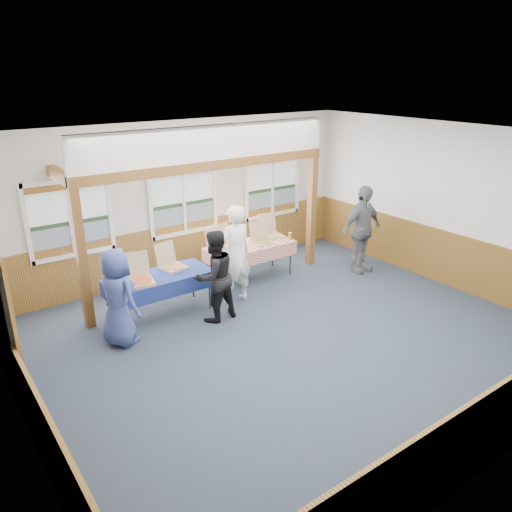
{
  "coord_description": "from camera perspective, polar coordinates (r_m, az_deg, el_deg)",
  "views": [
    {
      "loc": [
        -4.64,
        -5.51,
        4.14
      ],
      "look_at": [
        0.06,
        1.0,
        1.11
      ],
      "focal_mm": 35.0,
      "sensor_mm": 36.0,
      "label": 1
    }
  ],
  "objects": [
    {
      "name": "cased_opening",
      "position": [
        7.15,
        -26.88,
        -7.35
      ],
      "size": [
        0.06,
        1.3,
        2.1
      ],
      "primitive_type": "cube",
      "color": "#2D2D2D",
      "rests_on": "wall_left"
    },
    {
      "name": "wainscot_front",
      "position": [
        6.2,
        25.65,
        -17.01
      ],
      "size": [
        7.98,
        0.05,
        1.1
      ],
      "primitive_type": "cube",
      "color": "brown",
      "rests_on": "floor"
    },
    {
      "name": "man_blue",
      "position": [
        8.07,
        -15.53,
        -4.58
      ],
      "size": [
        0.73,
        0.9,
        1.6
      ],
      "primitive_type": "imported",
      "rotation": [
        0.0,
        0.0,
        1.9
      ],
      "color": "#394790",
      "rests_on": "floor"
    },
    {
      "name": "floor",
      "position": [
        8.3,
        3.73,
        -9.25
      ],
      "size": [
        8.0,
        8.0,
        0.0
      ],
      "primitive_type": "plane",
      "color": "#262E3E",
      "rests_on": "ground"
    },
    {
      "name": "wall_left",
      "position": [
        6.1,
        -26.55,
        -6.26
      ],
      "size": [
        0.0,
        8.0,
        8.0
      ],
      "primitive_type": "plane",
      "rotation": [
        1.57,
        0.0,
        1.57
      ],
      "color": "silver",
      "rests_on": "floor"
    },
    {
      "name": "ceiling",
      "position": [
        7.26,
        4.33,
        13.21
      ],
      "size": [
        8.0,
        8.0,
        0.0
      ],
      "primitive_type": "plane",
      "rotation": [
        3.14,
        0.0,
        0.0
      ],
      "color": "white",
      "rests_on": "wall_back"
    },
    {
      "name": "table_left",
      "position": [
        8.87,
        -11.03,
        -2.53
      ],
      "size": [
        1.94,
        1.1,
        0.76
      ],
      "rotation": [
        0.0,
        0.0,
        0.16
      ],
      "color": "#2D2D2D",
      "rests_on": "floor"
    },
    {
      "name": "window_mid",
      "position": [
        10.39,
        -8.31,
        6.77
      ],
      "size": [
        1.56,
        0.1,
        1.46
      ],
      "color": "white",
      "rests_on": "wall_back"
    },
    {
      "name": "post_left",
      "position": [
        8.61,
        -19.26,
        -0.47
      ],
      "size": [
        0.15,
        0.15,
        2.4
      ],
      "primitive_type": "cube",
      "color": "brown",
      "rests_on": "floor"
    },
    {
      "name": "pizza_box_b",
      "position": [
        9.09,
        -9.57,
        -1.0
      ],
      "size": [
        0.47,
        0.54,
        0.44
      ],
      "rotation": [
        0.0,
        0.0,
        0.16
      ],
      "color": "tan",
      "rests_on": "table_left"
    },
    {
      "name": "wall_back",
      "position": [
        10.44,
        -8.4,
        6.39
      ],
      "size": [
        8.0,
        0.0,
        8.0
      ],
      "primitive_type": "plane",
      "rotation": [
        1.57,
        0.0,
        0.0
      ],
      "color": "silver",
      "rests_on": "floor"
    },
    {
      "name": "drink_glass",
      "position": [
        10.5,
        3.9,
        2.28
      ],
      "size": [
        0.07,
        0.07,
        0.15
      ],
      "primitive_type": "cylinder",
      "color": "#A87E1C",
      "rests_on": "table_right"
    },
    {
      "name": "pizza_box_e",
      "position": [
        10.28,
        0.73,
        1.85
      ],
      "size": [
        0.43,
        0.5,
        0.41
      ],
      "rotation": [
        0.0,
        0.0,
        -0.12
      ],
      "color": "tan",
      "rests_on": "table_right"
    },
    {
      "name": "pizza_box_d",
      "position": [
        10.15,
        -2.97,
        1.59
      ],
      "size": [
        0.5,
        0.56,
        0.42
      ],
      "rotation": [
        0.0,
        0.0,
        0.29
      ],
      "color": "tan",
      "rests_on": "table_right"
    },
    {
      "name": "wall_right",
      "position": [
        10.55,
        21.06,
        5.37
      ],
      "size": [
        0.0,
        8.0,
        8.0
      ],
      "primitive_type": "plane",
      "rotation": [
        1.57,
        0.0,
        -1.57
      ],
      "color": "silver",
      "rests_on": "floor"
    },
    {
      "name": "post_right",
      "position": [
        10.98,
        6.37,
        5.03
      ],
      "size": [
        0.15,
        0.15,
        2.4
      ],
      "primitive_type": "cube",
      "color": "brown",
      "rests_on": "floor"
    },
    {
      "name": "wainscot_back",
      "position": [
        10.73,
        -8.05,
        0.93
      ],
      "size": [
        7.98,
        0.05,
        1.1
      ],
      "primitive_type": "cube",
      "color": "brown",
      "rests_on": "floor"
    },
    {
      "name": "woman_black",
      "position": [
        8.54,
        -4.79,
        -2.31
      ],
      "size": [
        0.84,
        0.68,
        1.62
      ],
      "primitive_type": "imported",
      "rotation": [
        0.0,
        0.0,
        3.23
      ],
      "color": "black",
      "rests_on": "floor"
    },
    {
      "name": "cross_beam",
      "position": [
        9.23,
        -5.14,
        10.32
      ],
      "size": [
        5.15,
        0.18,
        0.18
      ],
      "primitive_type": "cube",
      "color": "brown",
      "rests_on": "post_left"
    },
    {
      "name": "wainscot_right",
      "position": [
        10.83,
        20.28,
        0.01
      ],
      "size": [
        0.05,
        6.98,
        1.1
      ],
      "primitive_type": "cube",
      "color": "brown",
      "rests_on": "floor"
    },
    {
      "name": "veggie_tray",
      "position": [
        8.58,
        -15.59,
        -3.09
      ],
      "size": [
        0.42,
        0.42,
        0.09
      ],
      "color": "black",
      "rests_on": "table_left"
    },
    {
      "name": "person_grey",
      "position": [
        10.81,
        11.98,
        2.99
      ],
      "size": [
        1.11,
        0.49,
        1.87
      ],
      "primitive_type": "imported",
      "rotation": [
        0.0,
        0.0,
        0.03
      ],
      "color": "slate",
      "rests_on": "floor"
    },
    {
      "name": "window_right",
      "position": [
        11.6,
        1.87,
        8.43
      ],
      "size": [
        1.56,
        0.1,
        1.46
      ],
      "color": "white",
      "rests_on": "wall_back"
    },
    {
      "name": "wainscot_left",
      "position": [
        6.61,
        -24.85,
        -14.39
      ],
      "size": [
        0.05,
        6.98,
        1.1
      ],
      "primitive_type": "cube",
      "color": "brown",
      "rests_on": "floor"
    },
    {
      "name": "window_left",
      "position": [
        9.59,
        -20.56,
        4.48
      ],
      "size": [
        1.56,
        0.1,
        1.46
      ],
      "color": "white",
      "rests_on": "wall_back"
    },
    {
      "name": "pizza_box_f",
      "position": [
        10.67,
        1.76,
        2.59
      ],
      "size": [
        0.49,
        0.57,
        0.46
      ],
      "rotation": [
        0.0,
        0.0,
        -0.16
      ],
      "color": "tan",
      "rests_on": "table_right"
    },
    {
      "name": "pizza_box_c",
      "position": [
        9.73,
        -3.98,
        0.72
      ],
      "size": [
        0.46,
        0.54,
        0.46
      ],
      "rotation": [
        0.0,
        0.0,
        0.06
      ],
      "color": "tan",
      "rests_on": "table_right"
    },
    {
      "name": "woman_white",
      "position": [
        9.13,
        -2.45,
        0.14
      ],
      "size": [
        0.69,
        0.46,
        1.87
      ],
      "primitive_type": "imported",
      "rotation": [
        0.0,
        0.0,
        3.16
      ],
      "color": "white",
      "rests_on": "floor"
    },
    {
      "name": "pizza_box_a",
      "position": [
        8.59,
        -13.13,
        -2.57
      ],
      "size": [
        0.52,
        0.6,
        0.47
      ],
      "rotation": [
        0.0,
        0.0,
        -0.19
      ],
      "color": "tan",
      "rests_on": "table_left"
    },
    {
      "name": "table_right",
      "position": [
        10.24,
        -0.68,
        1.05
      ],
      "size": [
        1.97,
        1.27,
        0.76
      ],
      "rotation": [
        0.0,
        0.0,
        0.25
      ],
      "color": "#2D2D2D",
      "rests_on": "floor"
    }
  ]
}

